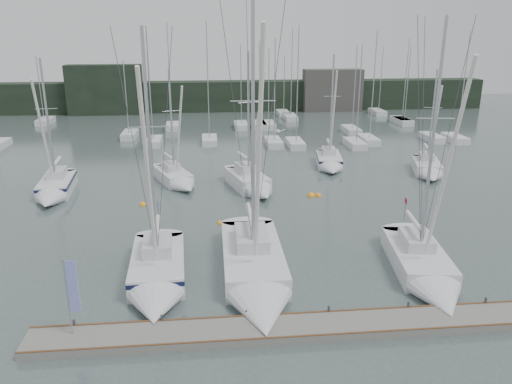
% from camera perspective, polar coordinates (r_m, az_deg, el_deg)
% --- Properties ---
extents(ground, '(160.00, 160.00, 0.00)m').
position_cam_1_polar(ground, '(28.42, 2.33, -10.12)').
color(ground, '#465553').
rests_on(ground, ground).
extents(dock, '(24.00, 2.00, 0.40)m').
position_cam_1_polar(dock, '(24.08, 4.04, -15.30)').
color(dock, '#62625D').
rests_on(dock, ground).
extents(far_treeline, '(90.00, 4.00, 5.00)m').
position_cam_1_polar(far_treeline, '(87.54, -3.35, 10.90)').
color(far_treeline, black).
rests_on(far_treeline, ground).
extents(far_building_left, '(12.00, 3.00, 8.00)m').
position_cam_1_polar(far_building_left, '(86.86, -16.86, 11.12)').
color(far_building_left, black).
rests_on(far_building_left, ground).
extents(far_building_right, '(10.00, 3.00, 7.00)m').
position_cam_1_polar(far_building_right, '(88.06, 8.72, 11.43)').
color(far_building_right, '#42403D').
rests_on(far_building_right, ground).
extents(mast_forest, '(57.58, 27.56, 14.42)m').
position_cam_1_polar(mast_forest, '(68.59, 2.32, 7.21)').
color(mast_forest, silver).
rests_on(mast_forest, ground).
extents(sailboat_near_left, '(3.39, 9.57, 14.64)m').
position_cam_1_polar(sailboat_near_left, '(27.83, -11.25, -9.72)').
color(sailboat_near_left, silver).
rests_on(sailboat_near_left, ground).
extents(sailboat_near_center, '(3.57, 12.51, 16.85)m').
position_cam_1_polar(sailboat_near_center, '(27.33, 0.04, -9.93)').
color(sailboat_near_center, silver).
rests_on(sailboat_near_center, ground).
extents(sailboat_near_right, '(4.17, 10.13, 15.13)m').
position_cam_1_polar(sailboat_near_right, '(29.54, 18.95, -8.83)').
color(sailboat_near_right, silver).
rests_on(sailboat_near_right, ground).
extents(sailboat_mid_a, '(3.23, 8.28, 12.11)m').
position_cam_1_polar(sailboat_mid_a, '(45.12, -22.07, 0.22)').
color(sailboat_mid_a, silver).
rests_on(sailboat_mid_a, ground).
extents(sailboat_mid_b, '(4.75, 7.51, 10.99)m').
position_cam_1_polar(sailboat_mid_b, '(45.43, -8.91, 1.36)').
color(sailboat_mid_b, silver).
rests_on(sailboat_mid_b, ground).
extents(sailboat_mid_c, '(4.45, 7.86, 12.59)m').
position_cam_1_polar(sailboat_mid_c, '(43.14, -0.37, 0.83)').
color(sailboat_mid_c, silver).
rests_on(sailboat_mid_c, ground).
extents(sailboat_mid_d, '(3.39, 7.26, 11.93)m').
position_cam_1_polar(sailboat_mid_d, '(51.05, 8.44, 3.29)').
color(sailboat_mid_d, silver).
rests_on(sailboat_mid_d, ground).
extents(sailboat_mid_e, '(4.18, 7.42, 10.66)m').
position_cam_1_polar(sailboat_mid_e, '(50.73, 19.08, 2.36)').
color(sailboat_mid_e, silver).
rests_on(sailboat_mid_e, ground).
extents(buoy_a, '(0.46, 0.46, 0.46)m').
position_cam_1_polar(buoy_a, '(36.39, -4.12, -3.61)').
color(buoy_a, orange).
rests_on(buoy_a, ground).
extents(buoy_b, '(0.54, 0.54, 0.54)m').
position_cam_1_polar(buoy_b, '(42.57, 7.15, -0.44)').
color(buoy_b, orange).
rests_on(buoy_b, ground).
extents(buoy_c, '(0.57, 0.57, 0.57)m').
position_cam_1_polar(buoy_c, '(41.06, -12.82, -1.46)').
color(buoy_c, orange).
rests_on(buoy_c, ground).
extents(dock_banner, '(0.56, 0.13, 3.72)m').
position_cam_1_polar(dock_banner, '(23.59, -20.39, -10.50)').
color(dock_banner, '#A5A8AD').
rests_on(dock_banner, dock).
extents(seagull, '(0.97, 0.48, 0.20)m').
position_cam_1_polar(seagull, '(28.92, 2.54, 6.97)').
color(seagull, silver).
rests_on(seagull, ground).
extents(buoy_d, '(0.66, 0.66, 0.66)m').
position_cam_1_polar(buoy_d, '(42.44, 6.31, -0.46)').
color(buoy_d, orange).
rests_on(buoy_d, ground).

